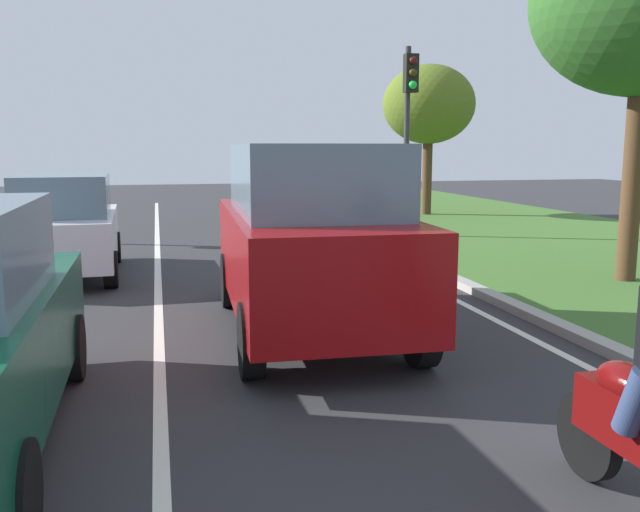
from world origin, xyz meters
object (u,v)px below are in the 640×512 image
tree_roadside_far (429,105)px  car_suv_ahead (310,238)px  traffic_light_near_right (409,109)px  car_hatchback_far (66,227)px

tree_roadside_far → car_suv_ahead: bearing=-117.9°
car_suv_ahead → traffic_light_near_right: size_ratio=0.98×
car_suv_ahead → tree_roadside_far: tree_roadside_far is taller
car_suv_ahead → traffic_light_near_right: 9.16m
car_hatchback_far → traffic_light_near_right: size_ratio=0.81×
car_hatchback_far → tree_roadside_far: (10.18, 8.39, 2.70)m
tree_roadside_far → car_hatchback_far: bearing=-140.5°
car_hatchback_far → tree_roadside_far: tree_roadside_far is taller
car_hatchback_far → tree_roadside_far: size_ratio=0.77×
car_suv_ahead → tree_roadside_far: bearing=64.2°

